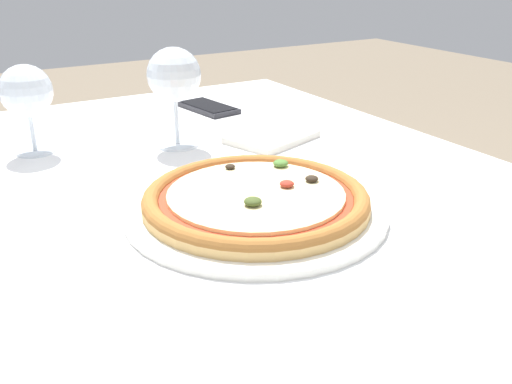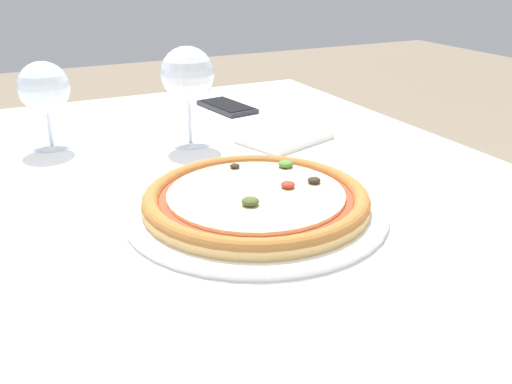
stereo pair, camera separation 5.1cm
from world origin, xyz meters
The scene contains 6 objects.
dining_table centered at (0.00, 0.00, 0.64)m, with size 1.23×1.10×0.73m.
pizza_plate centered at (0.16, -0.17, 0.74)m, with size 0.34×0.34×0.04m.
wine_glass_far_left centered at (-0.04, 0.23, 0.83)m, with size 0.09×0.09×0.15m.
wine_glass_far_right centered at (0.18, 0.14, 0.85)m, with size 0.09×0.09×0.17m.
cell_phone centered at (0.34, 0.34, 0.73)m, with size 0.09×0.15×0.01m.
napkin_folded centered at (0.34, 0.09, 0.73)m, with size 0.18×0.15×0.01m.
Camera 1 is at (-0.18, -0.75, 1.04)m, focal length 40.00 mm.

